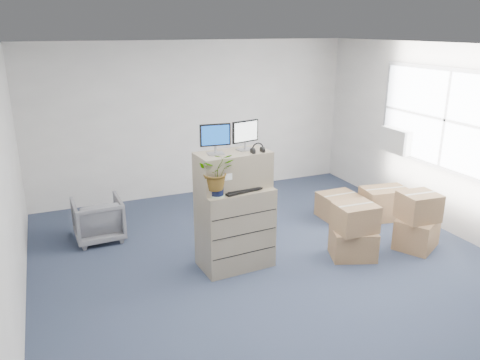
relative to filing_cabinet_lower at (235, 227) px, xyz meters
name	(u,v)px	position (x,y,z in m)	size (l,w,h in m)	color
ground	(283,276)	(0.43, -0.53, -0.54)	(7.00, 7.00, 0.00)	#262C45
wall_back	(195,119)	(0.43, 2.98, 0.86)	(6.00, 0.02, 2.80)	beige
wall_right	(474,147)	(3.44, -0.53, 0.86)	(0.02, 7.00, 2.80)	beige
window	(447,120)	(3.39, -0.03, 1.16)	(0.07, 2.72, 1.52)	gray
ac_unit	(397,140)	(3.30, 0.87, 0.66)	(0.24, 0.60, 0.40)	silver
filing_cabinet_lower	(235,227)	(0.00, 0.00, 0.00)	(0.92, 0.56, 1.07)	gray
filing_cabinet_upper	(233,170)	(0.00, 0.05, 0.77)	(0.92, 0.46, 0.46)	gray
monitor_left	(215,137)	(-0.23, 0.05, 1.21)	(0.38, 0.16, 0.38)	#99999E
monitor_right	(245,134)	(0.18, 0.09, 1.21)	(0.38, 0.19, 0.38)	#99999E
headphones	(258,149)	(0.27, -0.08, 1.04)	(0.17, 0.17, 0.02)	black
keyboard	(241,190)	(0.04, -0.11, 0.55)	(0.51, 0.21, 0.03)	black
mouse	(264,184)	(0.38, -0.05, 0.56)	(0.11, 0.07, 0.04)	silver
water_bottle	(238,176)	(0.06, 0.06, 0.67)	(0.08, 0.08, 0.27)	gray
phone_dock	(231,184)	(-0.02, 0.06, 0.58)	(0.06, 0.05, 0.13)	silver
external_drive	(251,180)	(0.28, 0.14, 0.57)	(0.21, 0.16, 0.06)	black
tissue_box	(254,174)	(0.33, 0.14, 0.65)	(0.25, 0.12, 0.09)	#3F75D6
potted_plant	(216,176)	(-0.30, -0.16, 0.79)	(0.51, 0.54, 0.45)	#91AC8B
office_chair	(98,217)	(-1.56, 1.51, -0.19)	(0.68, 0.63, 0.70)	slate
cardboard_boxes	(377,216)	(2.30, 0.01, -0.22)	(2.04, 1.99, 0.82)	brown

